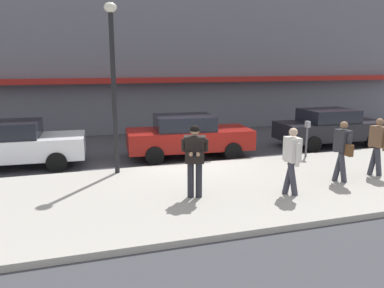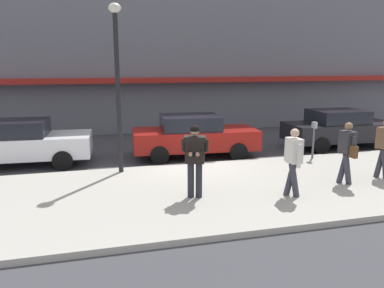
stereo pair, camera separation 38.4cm
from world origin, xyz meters
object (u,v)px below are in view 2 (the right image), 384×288
Objects in this scene: parked_sedan_mid at (194,136)px; pedestrian_with_bag at (347,149)px; street_lamp_post at (117,72)px; parked_sedan_near at (20,143)px; pedestrian_dark_coat at (384,145)px; man_texting_on_phone at (195,153)px; parking_meter at (314,135)px; parked_sedan_far at (340,128)px; pedestrian_in_light_coat at (293,158)px.

parked_sedan_mid is 2.72× the size of pedestrian_with_bag.
street_lamp_post is (-5.84, 2.73, 2.03)m from pedestrian_with_bag.
pedestrian_dark_coat is at bearing -23.90° from parked_sedan_near.
parked_sedan_mid is 0.95× the size of street_lamp_post.
man_texting_on_phone is 0.37× the size of street_lamp_post.
parked_sedan_mid is (5.94, -0.25, 0.00)m from parked_sedan_near.
street_lamp_post is at bearing -179.57° from parking_meter.
parked_sedan_near is 0.94× the size of street_lamp_post.
pedestrian_with_bag is 0.35× the size of street_lamp_post.
parked_sedan_far is at bearing 11.94° from street_lamp_post.
parked_sedan_mid is 4.22m from parking_meter.
pedestrian_dark_coat is 7.91m from street_lamp_post.
parked_sedan_mid is at bearing 33.39° from street_lamp_post.
street_lamp_post reaches higher than parking_meter.
parked_sedan_near is 0.99× the size of parked_sedan_mid.
parked_sedan_mid is 2.72× the size of pedestrian_dark_coat.
parked_sedan_far is 0.93× the size of street_lamp_post.
street_lamp_post reaches higher than parked_sedan_far.
parking_meter is at bearing -25.01° from parked_sedan_mid.
pedestrian_dark_coat is (4.44, -4.35, 0.32)m from parked_sedan_mid.
parked_sedan_mid and parked_sedan_far have the same top height.
pedestrian_in_light_coat reaches higher than parked_sedan_far.
street_lamp_post reaches higher than pedestrian_dark_coat.
man_texting_on_phone is at bearing -150.94° from parking_meter.
pedestrian_in_light_coat is (2.36, -0.50, -0.14)m from man_texting_on_phone.
parked_sedan_far is (6.19, 0.06, 0.00)m from parked_sedan_mid.
pedestrian_with_bag reaches higher than parking_meter.
parked_sedan_far is 2.66× the size of pedestrian_in_light_coat.
street_lamp_post is (-1.59, 2.73, 1.89)m from man_texting_on_phone.
man_texting_on_phone is at bearing -179.90° from pedestrian_with_bag.
parked_sedan_far is at bearing 55.93° from pedestrian_with_bag.
parked_sedan_near reaches higher than parking_meter.
pedestrian_in_light_coat is 3.36m from pedestrian_dark_coat.
street_lamp_post is at bearing -168.06° from parked_sedan_far.
parked_sedan_mid is 1.02× the size of parked_sedan_far.
pedestrian_with_bag is at bearing -124.07° from parked_sedan_far.
man_texting_on_phone is (4.74, -4.82, 0.46)m from parked_sedan_near.
parked_sedan_far is 2.66× the size of pedestrian_with_bag.
parked_sedan_mid is at bearing 102.94° from pedestrian_in_light_coat.
pedestrian_dark_coat is at bearing -111.59° from parked_sedan_far.
parked_sedan_far is 7.19m from pedestrian_in_light_coat.
pedestrian_in_light_coat reaches higher than parked_sedan_near.
man_texting_on_phone is (-7.38, -4.63, 0.46)m from parked_sedan_far.
parked_sedan_near is 4.45m from street_lamp_post.
pedestrian_dark_coat is (1.38, 0.21, 0.00)m from pedestrian_with_bag.
man_texting_on_phone is at bearing -45.45° from parked_sedan_near.
pedestrian_in_light_coat is at bearing -39.37° from street_lamp_post.
street_lamp_post is at bearing 160.79° from pedestrian_dark_coat.
street_lamp_post reaches higher than pedestrian_in_light_coat.
pedestrian_with_bag reaches higher than parked_sedan_mid.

